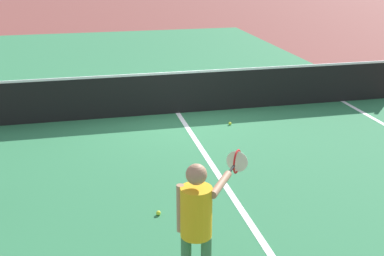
# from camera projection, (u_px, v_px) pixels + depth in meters

# --- Properties ---
(ground_plane) EXTENTS (60.00, 60.00, 0.00)m
(ground_plane) POSITION_uv_depth(u_px,v_px,m) (178.00, 113.00, 11.22)
(ground_plane) COLOR brown
(court_surface_inbounds) EXTENTS (10.62, 24.40, 0.00)m
(court_surface_inbounds) POSITION_uv_depth(u_px,v_px,m) (178.00, 113.00, 11.22)
(court_surface_inbounds) COLOR #2D7247
(court_surface_inbounds) RESTS_ON ground_plane
(line_center_service) EXTENTS (0.10, 6.40, 0.01)m
(line_center_service) POSITION_uv_depth(u_px,v_px,m) (216.00, 171.00, 8.29)
(line_center_service) COLOR white
(line_center_service) RESTS_ON ground_plane
(net) EXTENTS (10.86, 0.09, 1.07)m
(net) POSITION_uv_depth(u_px,v_px,m) (178.00, 92.00, 11.05)
(net) COLOR #33383D
(net) RESTS_ON ground_plane
(player_near) EXTENTS (0.91, 0.91, 1.55)m
(player_near) POSITION_uv_depth(u_px,v_px,m) (198.00, 217.00, 4.98)
(player_near) COLOR #3F7247
(player_near) RESTS_ON ground_plane
(tennis_ball_near_net) EXTENTS (0.07, 0.07, 0.07)m
(tennis_ball_near_net) POSITION_uv_depth(u_px,v_px,m) (230.00, 123.00, 10.45)
(tennis_ball_near_net) COLOR #CCE033
(tennis_ball_near_net) RESTS_ON ground_plane
(tennis_ball_mid_court) EXTENTS (0.07, 0.07, 0.07)m
(tennis_ball_mid_court) POSITION_uv_depth(u_px,v_px,m) (158.00, 213.00, 6.90)
(tennis_ball_mid_court) COLOR #CCE033
(tennis_ball_mid_court) RESTS_ON ground_plane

